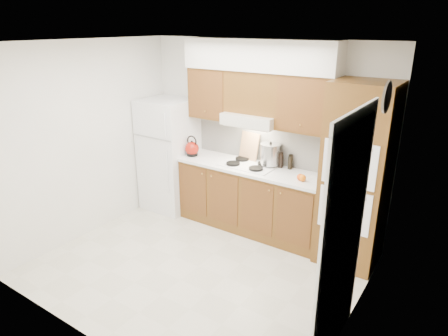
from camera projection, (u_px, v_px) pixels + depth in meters
name	position (u px, v px, depth m)	size (l,w,h in m)	color
floor	(198.00, 266.00, 4.85)	(3.60, 3.60, 0.00)	beige
ceiling	(192.00, 42.00, 3.96)	(3.60, 3.60, 0.00)	white
wall_back	(261.00, 136.00, 5.57)	(3.60, 0.02, 2.60)	white
wall_left	(89.00, 140.00, 5.35)	(0.02, 3.00, 2.60)	white
wall_right	(360.00, 204.00, 3.46)	(0.02, 3.00, 2.60)	white
fridge	(170.00, 155.00, 6.18)	(0.75, 0.72, 1.72)	white
base_cabinets	(251.00, 199.00, 5.62)	(2.11, 0.60, 0.90)	brown
countertop	(251.00, 168.00, 5.45)	(2.13, 0.62, 0.04)	white
backsplash	(262.00, 142.00, 5.57)	(2.11, 0.03, 0.56)	white
oven_cabinet	(356.00, 177.00, 4.63)	(0.70, 0.65, 2.20)	brown
upper_cab_left	(213.00, 93.00, 5.63)	(0.63, 0.33, 0.70)	brown
upper_cab_right	(308.00, 104.00, 4.88)	(0.73, 0.33, 0.70)	brown
range_hood	(252.00, 119.00, 5.32)	(0.75, 0.45, 0.15)	silver
upper_cab_over_hood	(255.00, 92.00, 5.24)	(0.75, 0.33, 0.55)	brown
soffit	(259.00, 55.00, 5.04)	(2.13, 0.36, 0.40)	silver
cooktop	(249.00, 165.00, 5.48)	(0.74, 0.50, 0.01)	white
doorway	(342.00, 247.00, 3.28)	(0.02, 0.90, 2.10)	black
wall_clock	(387.00, 97.00, 3.60)	(0.30, 0.30, 0.02)	#3F3833
kettle	(192.00, 149.00, 5.84)	(0.20, 0.20, 0.20)	maroon
cutting_board	(249.00, 146.00, 5.64)	(0.30, 0.02, 0.40)	tan
stock_pot	(270.00, 154.00, 5.40)	(0.27, 0.27, 0.28)	#A9AAAD
condiment_a	(281.00, 160.00, 5.36)	(0.06, 0.06, 0.21)	black
condiment_b	(290.00, 161.00, 5.37)	(0.06, 0.06, 0.18)	black
condiment_c	(290.00, 163.00, 5.31)	(0.06, 0.06, 0.17)	black
orange_near	(300.00, 177.00, 4.94)	(0.09, 0.09, 0.09)	#DC4F0B
orange_far	(302.00, 178.00, 4.92)	(0.09, 0.09, 0.09)	orange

